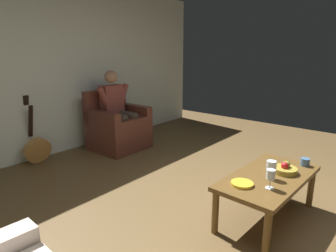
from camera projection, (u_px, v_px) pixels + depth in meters
The scene contains 11 objects.
ground_plane at pixel (254, 218), 2.77m from camera, with size 7.53×7.53×0.00m, color brown.
wall_back at pixel (62, 68), 4.42m from camera, with size 6.02×0.06×2.58m, color silver.
armchair at pixel (118, 128), 4.70m from camera, with size 0.82×0.75×0.94m.
person_seated at pixel (117, 107), 4.60m from camera, with size 0.63×0.57×1.25m.
coffee_table at pixel (268, 182), 2.68m from camera, with size 1.15×0.62×0.44m.
guitar at pixel (37, 148), 4.10m from camera, with size 0.37×0.30×0.95m.
wine_glass_near at pixel (271, 176), 2.39m from camera, with size 0.07×0.07×0.17m.
wine_glass_far at pixel (271, 166), 2.57m from camera, with size 0.09×0.09×0.17m.
fruit_bowl at pixel (285, 169), 2.73m from camera, with size 0.22×0.22×0.11m.
decorative_dish at pixel (242, 184), 2.48m from camera, with size 0.19×0.19×0.02m, color gold.
candle_jar at pixel (305, 162), 2.89m from camera, with size 0.09×0.09×0.08m, color #476D96.
Camera 1 is at (2.41, 0.95, 1.55)m, focal length 31.11 mm.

